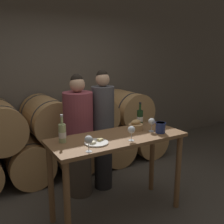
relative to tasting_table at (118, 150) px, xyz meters
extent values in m
plane|color=#4C473F|center=(0.00, 0.00, -0.80)|extent=(10.00, 10.00, 0.00)
cube|color=#60594F|center=(0.00, 2.05, 0.80)|extent=(10.00, 0.12, 3.20)
cylinder|color=tan|center=(-0.69, 1.46, -0.48)|extent=(0.63, 0.95, 0.63)
cylinder|color=#2D2D33|center=(-0.69, 1.15, -0.48)|extent=(0.64, 0.02, 0.64)
cylinder|color=#2D2D33|center=(-0.69, 1.76, -0.48)|extent=(0.64, 0.02, 0.64)
cylinder|color=tan|center=(0.00, 1.46, -0.48)|extent=(0.63, 0.95, 0.63)
cylinder|color=#2D2D33|center=(0.00, 1.15, -0.48)|extent=(0.64, 0.02, 0.64)
cylinder|color=#2D2D33|center=(0.00, 1.76, -0.48)|extent=(0.64, 0.02, 0.64)
cylinder|color=tan|center=(0.69, 1.46, -0.48)|extent=(0.63, 0.95, 0.63)
cylinder|color=#2D2D33|center=(0.69, 1.15, -0.48)|extent=(0.64, 0.02, 0.64)
cylinder|color=#2D2D33|center=(0.69, 1.76, -0.48)|extent=(0.64, 0.02, 0.64)
cylinder|color=tan|center=(1.38, 1.46, -0.48)|extent=(0.63, 0.95, 0.63)
cylinder|color=#2D2D33|center=(1.38, 1.15, -0.48)|extent=(0.64, 0.02, 0.64)
cylinder|color=#2D2D33|center=(1.38, 1.76, -0.48)|extent=(0.64, 0.02, 0.64)
cylinder|color=#2D2D33|center=(-1.04, 1.15, 0.08)|extent=(0.64, 0.02, 0.64)
cylinder|color=tan|center=(-0.35, 1.46, 0.08)|extent=(0.63, 0.95, 0.63)
cylinder|color=#2D2D33|center=(-0.35, 1.15, 0.08)|extent=(0.64, 0.02, 0.64)
cylinder|color=#2D2D33|center=(-0.35, 1.76, 0.08)|extent=(0.64, 0.02, 0.64)
cylinder|color=tan|center=(0.35, 1.46, 0.08)|extent=(0.63, 0.95, 0.63)
cylinder|color=#2D2D33|center=(0.35, 1.15, 0.08)|extent=(0.64, 0.02, 0.64)
cylinder|color=#2D2D33|center=(0.35, 1.76, 0.08)|extent=(0.64, 0.02, 0.64)
cylinder|color=tan|center=(1.04, 1.46, 0.08)|extent=(0.63, 0.95, 0.63)
cylinder|color=#2D2D33|center=(1.04, 1.15, 0.08)|extent=(0.64, 0.02, 0.64)
cylinder|color=#2D2D33|center=(1.04, 1.76, 0.08)|extent=(0.64, 0.02, 0.64)
cylinder|color=brown|center=(-0.70, -0.25, -0.34)|extent=(0.06, 0.06, 0.92)
cylinder|color=brown|center=(0.70, -0.25, -0.34)|extent=(0.06, 0.06, 0.92)
cylinder|color=brown|center=(-0.70, 0.25, -0.34)|extent=(0.06, 0.06, 0.92)
cylinder|color=brown|center=(0.70, 0.25, -0.34)|extent=(0.06, 0.06, 0.92)
cube|color=brown|center=(0.00, 0.00, 0.14)|extent=(1.52, 0.61, 0.04)
cylinder|color=#4C4238|center=(-0.19, 0.64, -0.42)|extent=(0.31, 0.31, 0.77)
cylinder|color=#8C3D47|center=(-0.19, 0.64, 0.27)|extent=(0.37, 0.37, 0.61)
sphere|color=tan|center=(-0.19, 0.64, 0.67)|extent=(0.19, 0.19, 0.19)
sphere|color=black|center=(-0.19, 0.65, 0.72)|extent=(0.16, 0.16, 0.16)
cylinder|color=#232326|center=(0.17, 0.64, -0.40)|extent=(0.25, 0.25, 0.80)
cylinder|color=#4C4C51|center=(0.17, 0.64, 0.31)|extent=(0.30, 0.30, 0.63)
sphere|color=tan|center=(0.17, 0.64, 0.72)|extent=(0.18, 0.18, 0.18)
sphere|color=black|center=(0.17, 0.65, 0.77)|extent=(0.15, 0.15, 0.15)
cylinder|color=#193819|center=(0.48, 0.24, 0.25)|extent=(0.08, 0.08, 0.19)
cylinder|color=#193819|center=(0.48, 0.24, 0.39)|extent=(0.03, 0.03, 0.08)
cylinder|color=black|center=(0.48, 0.24, 0.44)|extent=(0.03, 0.03, 0.02)
cylinder|color=white|center=(0.48, 0.24, 0.24)|extent=(0.08, 0.08, 0.06)
cylinder|color=#ADBC7F|center=(-0.59, 0.12, 0.25)|extent=(0.08, 0.08, 0.19)
cylinder|color=#ADBC7F|center=(-0.59, 0.12, 0.39)|extent=(0.03, 0.03, 0.08)
cylinder|color=#B7B7BC|center=(-0.59, 0.12, 0.44)|extent=(0.03, 0.03, 0.02)
cylinder|color=white|center=(-0.59, 0.12, 0.24)|extent=(0.08, 0.08, 0.06)
cylinder|color=navy|center=(0.49, -0.14, 0.22)|extent=(0.11, 0.11, 0.12)
cylinder|color=navy|center=(0.49, -0.14, 0.27)|extent=(0.12, 0.12, 0.01)
cylinder|color=tan|center=(0.32, 0.11, 0.19)|extent=(0.17, 0.17, 0.07)
ellipsoid|color=tan|center=(0.32, 0.11, 0.25)|extent=(0.13, 0.08, 0.06)
cylinder|color=white|center=(-0.30, -0.08, 0.17)|extent=(0.25, 0.25, 0.01)
cube|color=#E0CC7F|center=(-0.25, -0.06, 0.18)|extent=(0.07, 0.06, 0.02)
cube|color=beige|center=(-0.36, -0.11, 0.18)|extent=(0.07, 0.06, 0.02)
cylinder|color=white|center=(-0.47, -0.25, 0.16)|extent=(0.06, 0.06, 0.00)
cylinder|color=white|center=(-0.47, -0.25, 0.20)|extent=(0.01, 0.01, 0.08)
sphere|color=white|center=(-0.47, -0.25, 0.28)|extent=(0.08, 0.08, 0.08)
cylinder|color=white|center=(0.05, -0.19, 0.16)|extent=(0.06, 0.06, 0.00)
cylinder|color=white|center=(0.05, -0.19, 0.20)|extent=(0.01, 0.01, 0.08)
sphere|color=white|center=(0.05, -0.19, 0.28)|extent=(0.08, 0.08, 0.08)
cylinder|color=white|center=(0.44, -0.04, 0.16)|extent=(0.06, 0.06, 0.00)
cylinder|color=white|center=(0.44, -0.04, 0.20)|extent=(0.01, 0.01, 0.08)
sphere|color=white|center=(0.44, -0.04, 0.28)|extent=(0.08, 0.08, 0.08)
camera|label=1|loc=(-1.44, -2.33, 1.07)|focal=42.00mm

